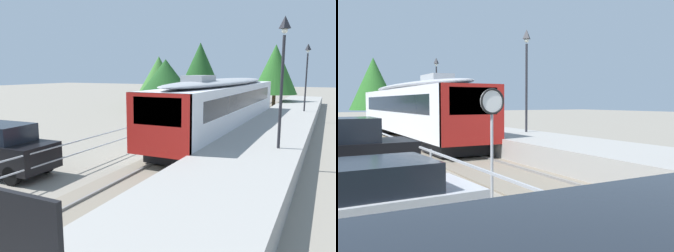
# 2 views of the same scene
# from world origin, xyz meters

# --- Properties ---
(ground_plane) EXTENTS (160.00, 160.00, 0.00)m
(ground_plane) POSITION_xyz_m (-3.00, 22.00, 0.00)
(ground_plane) COLOR gray
(track_rails) EXTENTS (3.20, 60.00, 0.14)m
(track_rails) POSITION_xyz_m (0.00, 22.00, 0.03)
(track_rails) COLOR slate
(track_rails) RESTS_ON ground
(commuter_train) EXTENTS (2.82, 18.41, 3.74)m
(commuter_train) POSITION_xyz_m (0.00, 25.75, 2.14)
(commuter_train) COLOR silver
(commuter_train) RESTS_ON track_rails
(station_platform) EXTENTS (3.90, 60.00, 0.90)m
(station_platform) POSITION_xyz_m (3.25, 22.00, 0.45)
(station_platform) COLOR #999691
(station_platform) RESTS_ON ground
(platform_lamp_mid_platform) EXTENTS (0.34, 0.34, 5.35)m
(platform_lamp_mid_platform) POSITION_xyz_m (4.26, 19.48, 4.62)
(platform_lamp_mid_platform) COLOR #232328
(platform_lamp_mid_platform) RESTS_ON station_platform
(platform_lamp_far_end) EXTENTS (0.34, 0.34, 5.35)m
(platform_lamp_far_end) POSITION_xyz_m (4.26, 34.14, 4.62)
(platform_lamp_far_end) COLOR #232328
(platform_lamp_far_end) RESTS_ON station_platform
(platform_notice_board) EXTENTS (1.20, 0.08, 1.80)m
(platform_notice_board) POSITION_xyz_m (2.95, 7.75, 2.19)
(platform_notice_board) COLOR #232328
(platform_notice_board) RESTS_ON station_platform
(tree_behind_carpark) EXTENTS (5.47, 5.47, 5.34)m
(tree_behind_carpark) POSITION_xyz_m (-9.45, 36.46, 3.57)
(tree_behind_carpark) COLOR brown
(tree_behind_carpark) RESTS_ON ground
(tree_behind_station_far) EXTENTS (4.95, 4.95, 7.77)m
(tree_behind_station_far) POSITION_xyz_m (-9.27, 46.20, 5.04)
(tree_behind_station_far) COLOR brown
(tree_behind_station_far) RESTS_ON ground
(tree_distant_left) EXTENTS (5.14, 5.14, 6.02)m
(tree_distant_left) POSITION_xyz_m (-14.16, 43.96, 3.82)
(tree_distant_left) COLOR brown
(tree_distant_left) RESTS_ON ground
(tree_distant_centre) EXTENTS (4.76, 4.76, 6.96)m
(tree_distant_centre) POSITION_xyz_m (0.57, 42.86, 4.31)
(tree_distant_centre) COLOR brown
(tree_distant_centre) RESTS_ON ground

